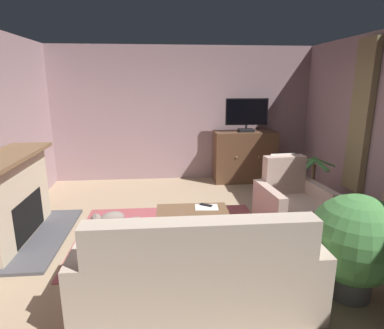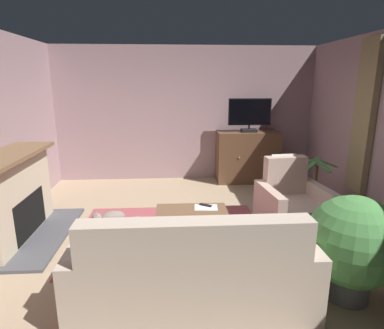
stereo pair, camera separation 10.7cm
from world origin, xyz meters
name	(u,v)px [view 1 (the left image)]	position (x,y,z in m)	size (l,w,h in m)	color
ground_plane	(196,241)	(0.00, 0.00, -0.02)	(5.88, 6.24, 0.04)	tan
wall_back	(182,114)	(0.00, 2.87, 1.36)	(5.88, 0.10, 2.72)	gray
curtain_panel_far	(361,117)	(2.58, 0.79, 1.50)	(0.10, 0.44, 2.28)	#8E7F56
rug_central	(172,235)	(-0.32, 0.14, 0.01)	(2.53, 1.98, 0.01)	#9E474C
fireplace	(11,201)	(-2.36, 0.21, 0.54)	(0.91, 1.76, 1.14)	#4C4C51
tv_cabinet	(244,157)	(1.25, 2.52, 0.50)	(1.25, 0.57, 1.04)	#402A1C
television	(247,114)	(1.25, 2.47, 1.39)	(0.85, 0.20, 0.66)	black
coffee_table	(192,214)	(-0.05, -0.02, 0.37)	(0.93, 0.54, 0.42)	brown
tv_remote	(206,205)	(0.14, 0.13, 0.43)	(0.17, 0.05, 0.02)	black
folded_newspaper	(207,207)	(0.14, 0.07, 0.42)	(0.30, 0.22, 0.01)	silver
sofa_floral	(197,275)	(-0.13, -1.30, 0.33)	(2.16, 0.90, 0.98)	#C6B29E
armchair_facing_sofa	(291,205)	(1.39, 0.31, 0.31)	(0.95, 0.95, 0.99)	#BC9E8E
potted_plant_tall_palm_by_window	(355,242)	(1.37, -1.26, 0.56)	(0.86, 0.86, 1.02)	slate
potted_plant_small_fern_corner	(311,193)	(2.04, 1.05, 0.22)	(0.71, 0.75, 0.83)	slate
cat	(110,218)	(-1.20, 0.54, 0.10)	(0.67, 0.30, 0.22)	gray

